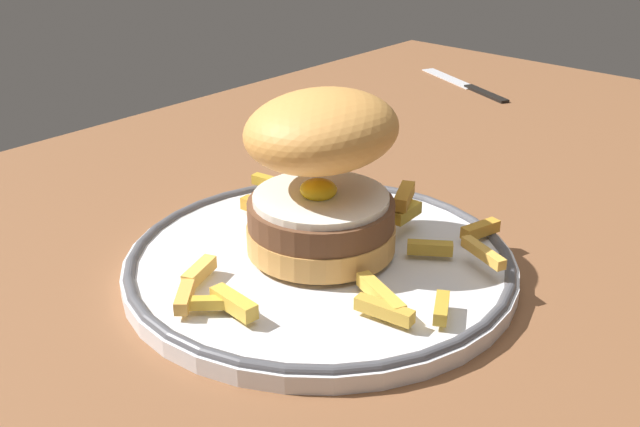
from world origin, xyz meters
The scene contains 5 objects.
ground_plane centered at (0.00, 0.00, -2.00)cm, with size 145.58×83.24×4.00cm, color brown.
dinner_plate centered at (4.77, 1.11, 0.84)cm, with size 27.63×27.63×1.60cm.
burger centered at (5.93, 2.08, 7.29)cm, with size 15.19×15.30×11.48cm.
fries_pile centered at (5.00, 0.02, 2.30)cm, with size 23.64×24.67×2.95cm.
knife centered at (53.86, 18.88, 0.26)cm, with size 8.72×17.04×0.70cm.
Camera 1 is at (-30.08, -30.07, 26.45)cm, focal length 42.12 mm.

